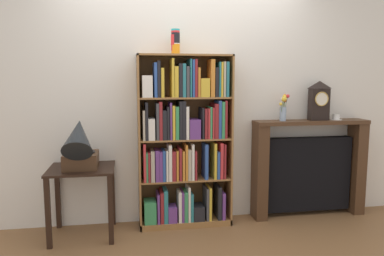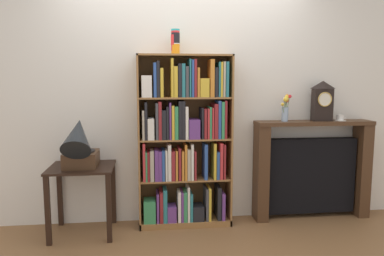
{
  "view_description": "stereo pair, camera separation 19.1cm",
  "coord_description": "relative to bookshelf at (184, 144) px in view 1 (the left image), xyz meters",
  "views": [
    {
      "loc": [
        -0.55,
        -3.51,
        1.49
      ],
      "look_at": [
        0.07,
        0.15,
        1.0
      ],
      "focal_mm": 35.07,
      "sensor_mm": 36.0,
      "label": 1
    },
    {
      "loc": [
        -0.37,
        -3.54,
        1.49
      ],
      "look_at": [
        0.07,
        0.15,
        1.0
      ],
      "focal_mm": 35.07,
      "sensor_mm": 36.0,
      "label": 2
    }
  ],
  "objects": [
    {
      "name": "mantel_clock",
      "position": [
        1.45,
        0.03,
        0.42
      ],
      "size": [
        0.2,
        0.12,
        0.42
      ],
      "color": "black",
      "rests_on": "fireplace_mantel"
    },
    {
      "name": "side_table_left",
      "position": [
        -0.99,
        -0.12,
        -0.32
      ],
      "size": [
        0.6,
        0.54,
        0.66
      ],
      "color": "black",
      "rests_on": "ground"
    },
    {
      "name": "flower_vase",
      "position": [
        1.06,
        0.03,
        0.36
      ],
      "size": [
        0.13,
        0.13,
        0.28
      ],
      "color": "#99B2D1",
      "rests_on": "fireplace_mantel"
    },
    {
      "name": "ground_plane",
      "position": [
        0.01,
        -0.15,
        -0.84
      ],
      "size": [
        8.17,
        6.4,
        0.02
      ],
      "primitive_type": "cube",
      "color": "brown"
    },
    {
      "name": "cup_stack",
      "position": [
        -0.08,
        0.01,
        1.01
      ],
      "size": [
        0.09,
        0.09,
        0.24
      ],
      "color": "orange",
      "rests_on": "bookshelf"
    },
    {
      "name": "fireplace_mantel",
      "position": [
        1.37,
        0.05,
        -0.32
      ],
      "size": [
        1.24,
        0.24,
        1.05
      ],
      "color": "#472D1C",
      "rests_on": "ground"
    },
    {
      "name": "teacup_with_saucer",
      "position": [
        1.66,
        0.03,
        0.24
      ],
      "size": [
        0.13,
        0.12,
        0.06
      ],
      "color": "white",
      "rests_on": "fireplace_mantel"
    },
    {
      "name": "wall_back",
      "position": [
        0.19,
        0.19,
        0.47
      ],
      "size": [
        5.17,
        0.08,
        2.6
      ],
      "primitive_type": "cube",
      "color": "silver",
      "rests_on": "ground"
    },
    {
      "name": "bookshelf",
      "position": [
        0.0,
        0.0,
        0.0
      ],
      "size": [
        0.93,
        0.29,
        1.72
      ],
      "color": "olive",
      "rests_on": "ground"
    },
    {
      "name": "gramophone",
      "position": [
        -0.99,
        -0.2,
        0.06
      ],
      "size": [
        0.31,
        0.52,
        0.54
      ],
      "color": "#472D1C",
      "rests_on": "side_table_left"
    }
  ]
}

